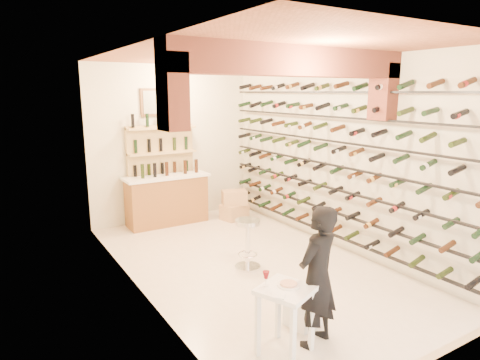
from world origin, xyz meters
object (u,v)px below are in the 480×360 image
(wine_rack, at_px, (327,159))
(chrome_barstool, at_px, (248,240))
(white_stool, at_px, (303,308))
(back_counter, at_px, (167,198))
(person, at_px, (317,277))
(tasting_table, at_px, (285,300))
(crate_lower, at_px, (234,211))

(wine_rack, bearing_deg, chrome_barstool, -176.93)
(white_stool, bearing_deg, wine_rack, 42.32)
(white_stool, bearing_deg, back_counter, 88.30)
(person, distance_m, chrome_barstool, 2.12)
(tasting_table, xyz_separation_m, chrome_barstool, (0.84, 2.01, -0.15))
(wine_rack, bearing_deg, crate_lower, 102.84)
(person, height_order, crate_lower, person)
(back_counter, distance_m, crate_lower, 1.45)
(person, bearing_deg, back_counter, -108.98)
(back_counter, bearing_deg, chrome_barstool, -85.84)
(white_stool, height_order, crate_lower, white_stool)
(tasting_table, bearing_deg, back_counter, 59.81)
(back_counter, relative_size, white_stool, 4.13)
(white_stool, relative_size, crate_lower, 0.76)
(tasting_table, relative_size, chrome_barstool, 1.15)
(back_counter, height_order, person, person)
(tasting_table, height_order, white_stool, tasting_table)
(tasting_table, height_order, person, person)
(crate_lower, bearing_deg, white_stool, -110.13)
(person, height_order, chrome_barstool, person)
(person, xyz_separation_m, chrome_barstool, (0.45, 2.05, -0.32))
(wine_rack, height_order, chrome_barstool, wine_rack)
(back_counter, distance_m, person, 4.80)
(white_stool, bearing_deg, person, -109.00)
(chrome_barstool, bearing_deg, person, -102.42)
(wine_rack, distance_m, chrome_barstool, 1.97)
(back_counter, xyz_separation_m, crate_lower, (1.33, -0.45, -0.37))
(tasting_table, bearing_deg, crate_lower, 42.86)
(tasting_table, height_order, chrome_barstool, tasting_table)
(white_stool, xyz_separation_m, person, (-0.12, -0.35, 0.56))
(wine_rack, bearing_deg, person, -134.28)
(wine_rack, distance_m, back_counter, 3.38)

